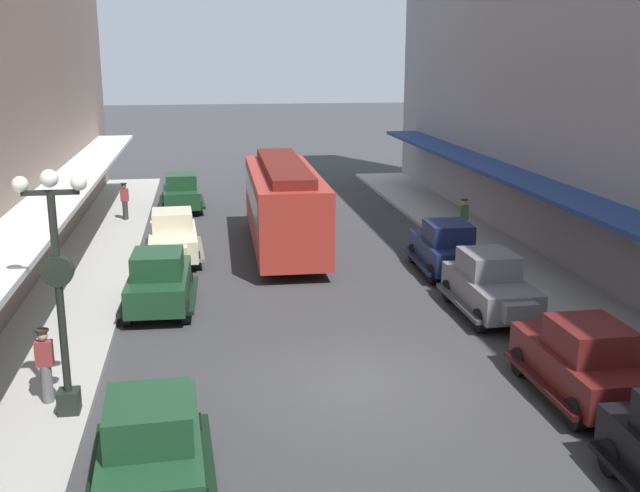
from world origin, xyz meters
name	(u,v)px	position (x,y,z in m)	size (l,w,h in m)	color
ground_plane	(360,383)	(0.00, 0.00, 0.00)	(200.00, 200.00, 0.00)	#38383A
sidewalk_left	(24,403)	(-7.50, 0.00, 0.07)	(3.00, 60.00, 0.15)	#A8A59E
parked_car_0	(490,284)	(4.76, 4.15, 0.94)	(2.15, 4.27, 1.84)	slate
parked_car_1	(173,236)	(-4.62, 11.63, 0.94)	(2.28, 4.31, 1.84)	beige
parked_car_2	(151,442)	(-4.51, -3.79, 0.94)	(2.30, 4.31, 1.84)	#193D23
parked_car_4	(159,279)	(-4.85, 6.10, 0.94)	(2.26, 4.30, 1.84)	#193D23
parked_car_5	(181,192)	(-4.52, 20.91, 0.94)	(2.30, 4.32, 1.84)	#193D23
parked_car_6	(446,246)	(4.86, 8.59, 0.94)	(2.26, 4.30, 1.84)	#19234C
parked_car_7	(583,359)	(4.71, -1.50, 0.94)	(2.16, 4.27, 1.84)	#591919
streetcar	(284,202)	(-0.39, 12.55, 1.90)	(2.67, 9.64, 3.46)	#A52D23
lamp_post_with_clock	(59,284)	(-6.40, -0.77, 2.99)	(1.42, 0.44, 5.16)	black
fire_hydrant	(513,274)	(6.35, 6.21, 0.56)	(0.24, 0.24, 0.82)	#B21E19
pedestrian_0	(463,219)	(6.87, 12.48, 1.01)	(0.36, 0.28, 1.67)	slate
pedestrian_2	(125,201)	(-6.98, 18.54, 1.01)	(0.36, 0.28, 1.67)	#2D2D33
pedestrian_3	(45,365)	(-6.94, -0.20, 1.01)	(0.36, 0.28, 1.67)	slate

